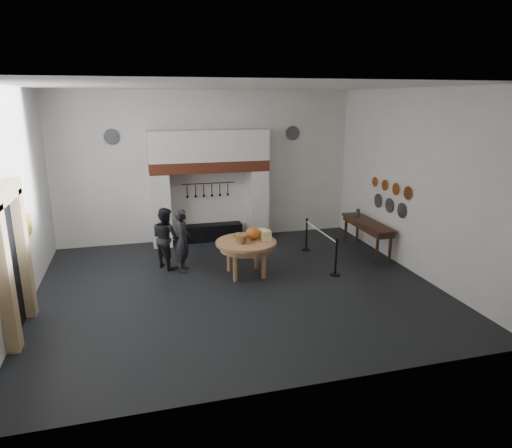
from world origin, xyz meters
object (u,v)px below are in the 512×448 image
object	(u,v)px
work_table	(246,242)
barrier_post_far	(307,235)
visitor_near	(183,241)
visitor_far	(166,238)
iron_range	(211,232)
barrier_post_near	(336,258)
side_table	(368,223)

from	to	relation	value
work_table	barrier_post_far	distance (m)	2.57
visitor_near	visitor_far	bearing A→B (deg)	57.65
iron_range	barrier_post_near	xyz separation A→B (m)	(2.50, -3.67, 0.20)
work_table	visitor_near	distance (m)	1.61
barrier_post_near	barrier_post_far	size ratio (longest dim) A/B	1.00
iron_range	work_table	distance (m)	3.13
work_table	visitor_far	world-z (taller)	visitor_far
visitor_near	visitor_far	distance (m)	0.57
barrier_post_far	side_table	bearing A→B (deg)	-20.08
iron_range	side_table	distance (m)	4.72
work_table	visitor_near	xyz separation A→B (m)	(-1.46, 0.66, -0.03)
iron_range	visitor_near	bearing A→B (deg)	-114.57
iron_range	work_table	world-z (taller)	work_table
visitor_near	barrier_post_near	world-z (taller)	visitor_near
iron_range	barrier_post_far	xyz separation A→B (m)	(2.50, -1.67, 0.20)
iron_range	visitor_near	world-z (taller)	visitor_near
visitor_far	barrier_post_far	distance (m)	4.02
iron_range	visitor_near	distance (m)	2.68
visitor_near	visitor_far	xyz separation A→B (m)	(-0.40, 0.40, -0.01)
visitor_far	side_table	size ratio (longest dim) A/B	0.72
visitor_near	visitor_far	world-z (taller)	visitor_near
visitor_near	side_table	bearing A→B (deg)	-75.87
visitor_near	side_table	xyz separation A→B (m)	(5.19, 0.13, 0.06)
barrier_post_far	work_table	bearing A→B (deg)	-147.05
work_table	visitor_far	distance (m)	2.15
barrier_post_far	visitor_near	bearing A→B (deg)	-168.72
side_table	barrier_post_far	size ratio (longest dim) A/B	2.44
iron_range	side_table	world-z (taller)	side_table
iron_range	side_table	bearing A→B (deg)	-28.79
visitor_near	iron_range	bearing A→B (deg)	-11.92
work_table	barrier_post_near	xyz separation A→B (m)	(2.13, -0.62, -0.39)
iron_range	barrier_post_far	distance (m)	3.02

